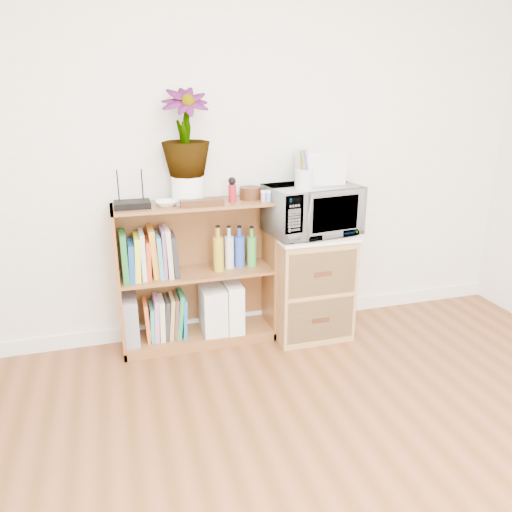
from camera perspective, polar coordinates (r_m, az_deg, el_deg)
name	(u,v)px	position (r m, az deg, el deg)	size (l,w,h in m)	color
skirting_board	(244,319)	(3.61, -1.39, -7.16)	(4.00, 0.02, 0.10)	white
bookshelf	(197,275)	(3.24, -6.78, -2.17)	(1.00, 0.30, 0.95)	brown
wicker_unit	(309,285)	(3.42, 6.02, -3.29)	(0.50, 0.45, 0.70)	#9E7542
microwave	(312,210)	(3.25, 6.41, 5.29)	(0.57, 0.38, 0.31)	silver
pen_cup	(304,179)	(3.08, 5.49, 8.74)	(0.11, 0.11, 0.12)	silver
small_appliance	(320,167)	(3.29, 7.35, 10.08)	(0.26, 0.22, 0.21)	silver
router	(132,204)	(3.05, -13.98, 5.73)	(0.21, 0.14, 0.04)	black
white_bowl	(166,203)	(3.05, -10.24, 5.95)	(0.13, 0.13, 0.03)	white
plant_pot	(188,189)	(3.10, -7.80, 7.55)	(0.19, 0.19, 0.17)	white
potted_plant	(185,133)	(3.06, -8.08, 13.77)	(0.29, 0.29, 0.51)	#3C702C
trinket_box	(202,203)	(3.01, -6.18, 6.07)	(0.26, 0.07, 0.04)	#3B2210
kokeshi_doll	(232,193)	(3.10, -2.74, 7.17)	(0.05, 0.05, 0.11)	maroon
wooden_bowl	(250,193)	(3.18, -0.69, 7.20)	(0.13, 0.13, 0.08)	#361E0E
paint_jars	(268,197)	(3.12, 1.43, 6.80)	(0.12, 0.04, 0.06)	pink
file_box	(131,319)	(3.31, -14.14, -6.98)	(0.09, 0.24, 0.31)	gray
magazine_holder_left	(209,310)	(3.34, -5.42, -6.12)	(0.10, 0.25, 0.31)	silver
magazine_holder_mid	(217,308)	(3.35, -4.52, -5.97)	(0.10, 0.25, 0.32)	silver
magazine_holder_right	(232,305)	(3.37, -2.72, -5.64)	(0.11, 0.27, 0.33)	white
cookbooks	(149,255)	(3.16, -12.12, 0.14)	(0.34, 0.20, 0.31)	#1C6C2B
liquor_bottles	(234,248)	(3.24, -2.53, 0.93)	(0.30, 0.07, 0.29)	gold
lower_books	(165,317)	(3.33, -10.31, -6.88)	(0.27, 0.19, 0.30)	#D15924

